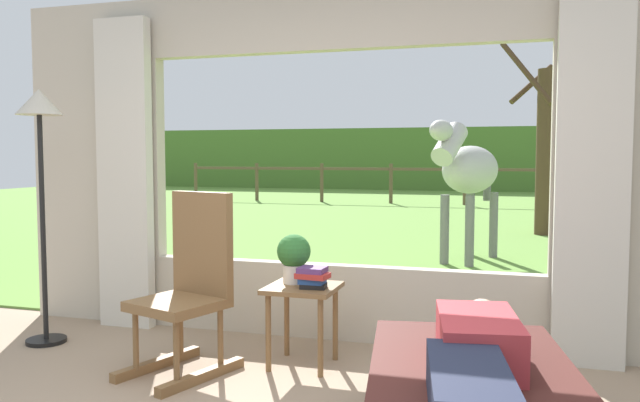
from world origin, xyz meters
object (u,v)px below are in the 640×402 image
side_table (303,300)px  book_stack (313,277)px  floor_lamp_left (40,139)px  potted_plant (294,255)px  reclining_person (475,355)px  rocking_chair (190,285)px  pasture_tree (545,146)px  horse (468,171)px

side_table → book_stack: (0.09, -0.06, 0.16)m
floor_lamp_left → potted_plant: bearing=3.7°
potted_plant → floor_lamp_left: (-1.85, -0.12, 0.76)m
reclining_person → side_table: reclining_person is taller
rocking_chair → potted_plant: (0.56, 0.35, 0.16)m
book_stack → floor_lamp_left: size_ratio=0.12×
floor_lamp_left → pasture_tree: size_ratio=0.56×
floor_lamp_left → horse: size_ratio=1.00×
rocking_chair → potted_plant: bearing=50.2°
rocking_chair → side_table: rocking_chair is taller
rocking_chair → potted_plant: 0.68m
horse → pasture_tree: bearing=-90.7°
reclining_person → rocking_chair: 1.97m
potted_plant → floor_lamp_left: bearing=-176.3°
side_table → pasture_tree: (1.79, 7.46, 1.07)m
potted_plant → book_stack: potted_plant is taller
side_table → horse: size_ratio=0.29×
reclining_person → pasture_tree: 8.69m
side_table → pasture_tree: 7.75m
side_table → pasture_tree: pasture_tree is taller
rocking_chair → side_table: bearing=42.6°
book_stack → pasture_tree: 7.77m
horse → pasture_tree: 3.34m
reclining_person → potted_plant: bearing=126.1°
floor_lamp_left → pasture_tree: pasture_tree is taller
rocking_chair → pasture_tree: size_ratio=0.35×
reclining_person → horse: size_ratio=0.79×
rocking_chair → pasture_tree: pasture_tree is taller
floor_lamp_left → book_stack: bearing=0.1°
horse → pasture_tree: size_ratio=0.56×
rocking_chair → book_stack: (0.73, 0.23, 0.04)m
book_stack → side_table: bearing=145.9°
side_table → potted_plant: potted_plant is taller
rocking_chair → book_stack: bearing=36.0°
reclining_person → rocking_chair: (-1.78, 0.85, 0.02)m
horse → rocking_chair: bearing=90.9°
reclining_person → side_table: 1.61m
potted_plant → horse: (0.82, 4.26, 0.45)m
book_stack → reclining_person: bearing=-45.9°
reclining_person → book_stack: bearing=124.9°
rocking_chair → horse: horse is taller
floor_lamp_left → horse: bearing=58.6°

